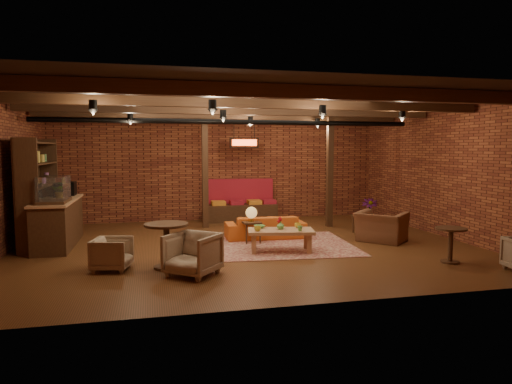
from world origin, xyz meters
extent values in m
plane|color=#3E280F|center=(0.00, 0.00, 0.00)|extent=(10.00, 10.00, 0.00)
cube|color=black|center=(0.00, 0.00, 3.20)|extent=(10.00, 8.00, 0.02)
cube|color=maroon|center=(0.00, 4.00, 1.60)|extent=(10.00, 0.02, 3.20)
cube|color=maroon|center=(0.00, -4.00, 1.60)|extent=(10.00, 0.02, 3.20)
cube|color=maroon|center=(5.00, 0.00, 1.60)|extent=(0.02, 8.00, 3.20)
cylinder|color=black|center=(0.00, 1.60, 2.85)|extent=(9.60, 0.12, 0.12)
cube|color=#311A10|center=(-0.60, 2.60, 1.60)|extent=(0.16, 0.16, 3.20)
cube|color=#311A10|center=(2.80, 2.00, 1.60)|extent=(0.16, 0.16, 3.20)
imported|color=#337F33|center=(-4.00, 1.20, 1.22)|extent=(0.35, 0.39, 0.30)
cube|color=#E34316|center=(0.60, 3.10, 2.35)|extent=(0.86, 0.06, 0.30)
cube|color=maroon|center=(0.53, -0.08, 0.01)|extent=(3.88, 3.08, 0.01)
imported|color=#B85019|center=(0.64, 0.76, 0.28)|extent=(1.94, 0.81, 0.56)
cube|color=#A4764C|center=(0.60, -0.74, 0.44)|extent=(1.48, 0.94, 0.07)
cube|color=#A4764C|center=(-0.01, -0.87, 0.20)|extent=(0.09, 0.09, 0.41)
cube|color=#A4764C|center=(1.11, -1.09, 0.20)|extent=(0.09, 0.09, 0.41)
cube|color=#A4764C|center=(0.08, -0.39, 0.20)|extent=(0.09, 0.09, 0.41)
cube|color=#A4764C|center=(1.20, -0.61, 0.20)|extent=(0.09, 0.09, 0.41)
imported|color=gold|center=(0.08, -0.80, 0.53)|extent=(0.16, 0.16, 0.11)
imported|color=#599745|center=(0.94, -0.97, 0.53)|extent=(0.13, 0.13, 0.10)
imported|color=gold|center=(1.02, -0.60, 0.53)|extent=(0.16, 0.16, 0.11)
imported|color=#599745|center=(0.21, -0.44, 0.50)|extent=(0.28, 0.28, 0.06)
imported|color=#599745|center=(0.61, -0.68, 0.54)|extent=(0.15, 0.15, 0.13)
sphere|color=#AD1219|center=(0.61, -0.68, 0.67)|extent=(0.10, 0.10, 0.10)
cube|color=#311A10|center=(0.19, 0.29, 0.48)|extent=(0.43, 0.43, 0.04)
cylinder|color=#311A10|center=(0.19, 0.29, 0.23)|extent=(0.03, 0.03, 0.46)
cylinder|color=#A27F36|center=(0.19, 0.29, 0.51)|extent=(0.13, 0.13, 0.02)
cylinder|color=#A27F36|center=(0.19, 0.29, 0.57)|extent=(0.04, 0.04, 0.19)
sphere|color=gold|center=(0.19, 0.29, 0.71)|extent=(0.27, 0.27, 0.27)
cylinder|color=#311A10|center=(-1.80, -1.56, 0.81)|extent=(0.79, 0.79, 0.04)
cylinder|color=#311A10|center=(-1.80, -1.56, 0.41)|extent=(0.11, 0.11, 0.77)
cylinder|color=#311A10|center=(-1.80, -1.56, 0.02)|extent=(0.48, 0.48, 0.04)
imported|color=beige|center=(-2.76, -1.46, 0.32)|extent=(0.72, 0.75, 0.65)
imported|color=beige|center=(-1.38, -2.12, 0.40)|extent=(1.07, 1.07, 0.81)
imported|color=brown|center=(3.21, -0.23, 0.47)|extent=(1.24, 1.26, 0.94)
cube|color=#311A10|center=(3.26, 0.85, 0.45)|extent=(0.55, 0.55, 0.04)
cylinder|color=#311A10|center=(3.26, 0.85, 0.21)|extent=(0.04, 0.04, 0.43)
imported|color=#311A10|center=(3.26, 0.85, 0.48)|extent=(0.22, 0.25, 0.02)
cylinder|color=#311A10|center=(3.49, -2.37, 0.66)|extent=(0.58, 0.58, 0.04)
cylinder|color=#311A10|center=(3.49, -2.37, 0.33)|extent=(0.09, 0.09, 0.63)
cylinder|color=#311A10|center=(3.49, -2.37, 0.02)|extent=(0.35, 0.35, 0.04)
imported|color=#4C7F4C|center=(3.82, 1.59, 1.20)|extent=(1.77, 1.77, 2.40)
camera|label=1|loc=(-2.06, -9.87, 2.18)|focal=32.00mm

